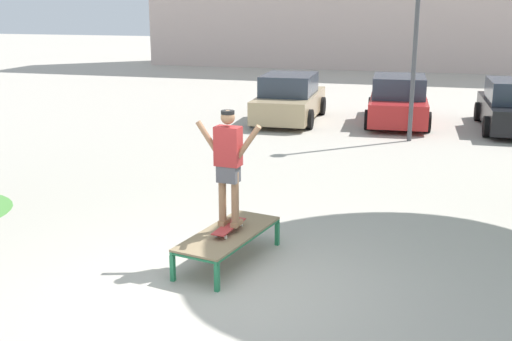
{
  "coord_description": "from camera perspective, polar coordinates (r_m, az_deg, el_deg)",
  "views": [
    {
      "loc": [
        2.38,
        -7.27,
        3.68
      ],
      "look_at": [
        -0.29,
        2.34,
        1.0
      ],
      "focal_mm": 43.92,
      "sensor_mm": 36.0,
      "label": 1
    }
  ],
  "objects": [
    {
      "name": "skateboard",
      "position": [
        9.11,
        -2.47,
        -5.14
      ],
      "size": [
        0.29,
        0.82,
        0.09
      ],
      "color": "#B23333",
      "rests_on": "skate_box"
    },
    {
      "name": "car_tan",
      "position": [
        20.19,
        3.07,
        6.5
      ],
      "size": [
        2.0,
        4.24,
        1.5
      ],
      "color": "tan",
      "rests_on": "ground"
    },
    {
      "name": "skater",
      "position": [
        8.82,
        -2.54,
        0.94
      ],
      "size": [
        1.0,
        0.32,
        1.69
      ],
      "color": "#8E6647",
      "rests_on": "skateboard"
    },
    {
      "name": "ground_plane",
      "position": [
        8.49,
        -2.4,
        -10.65
      ],
      "size": [
        120.0,
        120.0,
        0.0
      ],
      "primitive_type": "plane",
      "color": "#B2AA9E"
    },
    {
      "name": "car_red",
      "position": [
        20.23,
        12.82,
        6.16
      ],
      "size": [
        2.09,
        4.29,
        1.5
      ],
      "color": "red",
      "rests_on": "ground"
    },
    {
      "name": "skate_box",
      "position": [
        9.14,
        -2.53,
        -5.91
      ],
      "size": [
        1.13,
        2.02,
        0.46
      ],
      "color": "#237A4C",
      "rests_on": "ground"
    }
  ]
}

